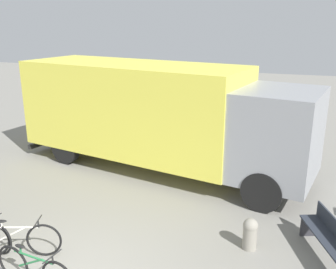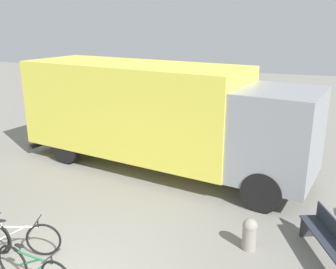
# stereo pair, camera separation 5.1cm
# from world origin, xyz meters

# --- Properties ---
(delivery_truck) EXTENTS (9.53, 4.27, 3.26)m
(delivery_truck) POSITION_xyz_m (-0.39, 5.85, 1.82)
(delivery_truck) COLOR #EAE04C
(delivery_truck) RESTS_ON ground
(park_bench) EXTENTS (1.10, 2.01, 0.82)m
(park_bench) POSITION_xyz_m (4.51, 2.32, 0.48)
(park_bench) COLOR #282D38
(park_bench) RESTS_ON ground
(bicycle_middle) EXTENTS (1.66, 0.65, 0.80)m
(bicycle_middle) POSITION_xyz_m (-1.38, 0.58, 0.38)
(bicycle_middle) COLOR black
(bicycle_middle) RESTS_ON ground
(bollard_near_bench) EXTENTS (0.31, 0.31, 0.68)m
(bollard_near_bench) POSITION_xyz_m (2.95, 2.29, 0.37)
(bollard_near_bench) COLOR gray
(bollard_near_bench) RESTS_ON ground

